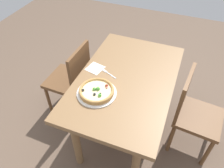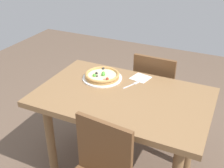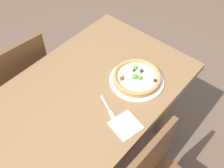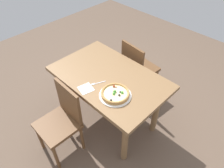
{
  "view_description": "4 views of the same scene",
  "coord_description": "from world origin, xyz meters",
  "views": [
    {
      "loc": [
        -1.36,
        -0.4,
        2.05
      ],
      "look_at": [
        -0.13,
        0.08,
        0.78
      ],
      "focal_mm": 35.24,
      "sensor_mm": 36.0,
      "label": 1
    },
    {
      "loc": [
        0.69,
        -1.65,
        1.83
      ],
      "look_at": [
        -0.13,
        0.08,
        0.78
      ],
      "focal_mm": 44.81,
      "sensor_mm": 36.0,
      "label": 2
    },
    {
      "loc": [
        0.65,
        0.75,
        1.98
      ],
      "look_at": [
        -0.13,
        0.08,
        0.78
      ],
      "focal_mm": 43.59,
      "sensor_mm": 36.0,
      "label": 3
    },
    {
      "loc": [
        -1.26,
        1.22,
        2.25
      ],
      "look_at": [
        -0.13,
        0.08,
        0.78
      ],
      "focal_mm": 33.44,
      "sensor_mm": 36.0,
      "label": 4
    }
  ],
  "objects": [
    {
      "name": "pizza",
      "position": [
        -0.26,
        0.17,
        0.79
      ],
      "size": [
        0.29,
        0.29,
        0.05
      ],
      "color": "#B78447",
      "rests_on": "plate"
    },
    {
      "name": "plate",
      "position": [
        -0.26,
        0.17,
        0.76
      ],
      "size": [
        0.33,
        0.33,
        0.01
      ],
      "primitive_type": "cylinder",
      "color": "white",
      "rests_on": "dining_table"
    },
    {
      "name": "napkin",
      "position": [
        0.03,
        0.31,
        0.76
      ],
      "size": [
        0.17,
        0.17,
        0.0
      ],
      "primitive_type": "cube",
      "rotation": [
        0.0,
        0.0,
        -0.22
      ],
      "color": "white",
      "rests_on": "dining_table"
    },
    {
      "name": "chair_far",
      "position": [
        0.08,
        0.62,
        0.48
      ],
      "size": [
        0.41,
        0.41,
        0.88
      ],
      "rotation": [
        0.0,
        0.0,
        -0.02
      ],
      "color": "brown",
      "rests_on": "ground"
    },
    {
      "name": "fork",
      "position": [
        0.01,
        0.17,
        0.76
      ],
      "size": [
        0.08,
        0.16,
        0.0
      ],
      "rotation": [
        0.0,
        0.0,
        1.14
      ],
      "color": "silver",
      "rests_on": "dining_table"
    },
    {
      "name": "dining_table",
      "position": [
        0.0,
        0.0,
        0.65
      ],
      "size": [
        1.29,
        0.82,
        0.76
      ],
      "color": "olive",
      "rests_on": "ground"
    }
  ]
}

